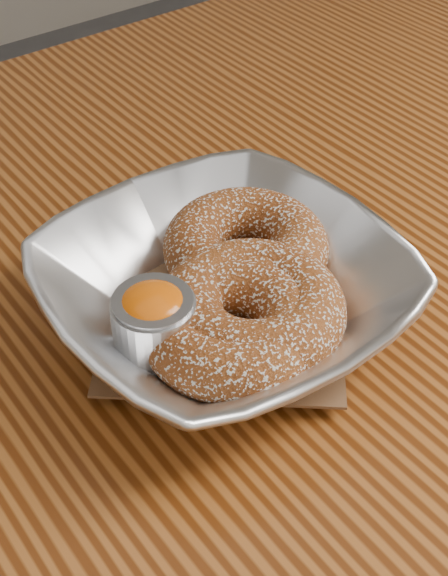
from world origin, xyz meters
TOP-DOWN VIEW (x-y plane):
  - table at (0.00, 0.00)m, footprint 1.20×0.80m
  - serving_bowl at (-0.05, -0.02)m, footprint 0.21×0.21m
  - parchment at (-0.05, -0.02)m, footprint 0.20×0.20m
  - donut_back at (-0.01, 0.01)m, footprint 0.12×0.12m
  - donut_front at (-0.04, -0.04)m, footprint 0.11×0.11m
  - donut_extra at (-0.06, -0.05)m, footprint 0.13×0.13m
  - ramekin at (-0.10, -0.02)m, footprint 0.05×0.05m

SIDE VIEW (x-z plane):
  - table at x=0.00m, z-range 0.28..1.03m
  - parchment at x=-0.05m, z-range 0.76..0.76m
  - serving_bowl at x=-0.05m, z-range 0.75..0.80m
  - donut_back at x=-0.01m, z-range 0.76..0.80m
  - donut_extra at x=-0.06m, z-range 0.76..0.80m
  - donut_front at x=-0.04m, z-range 0.76..0.80m
  - ramekin at x=-0.10m, z-range 0.76..0.81m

